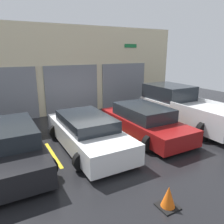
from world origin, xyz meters
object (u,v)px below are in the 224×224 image
at_px(traffic_cone, 168,198).
at_px(pickup_truck, 183,107).
at_px(van_right, 10,146).
at_px(sedan_white, 87,132).
at_px(sedan_side, 144,121).

bearing_deg(traffic_cone, pickup_truck, 41.19).
height_order(van_right, traffic_cone, van_right).
bearing_deg(sedan_white, traffic_cone, -84.99).
distance_m(pickup_truck, sedan_side, 2.70).
relative_size(sedan_white, sedan_side, 1.03).
bearing_deg(traffic_cone, sedan_white, 95.01).
height_order(sedan_side, traffic_cone, sedan_side).
distance_m(pickup_truck, van_right, 8.03).
bearing_deg(sedan_side, van_right, -179.99).
bearing_deg(van_right, sedan_side, 0.01).
height_order(pickup_truck, van_right, pickup_truck).
distance_m(pickup_truck, sedan_white, 5.37).
distance_m(sedan_white, van_right, 2.68).
xyz_separation_m(sedan_white, sedan_side, (2.67, 0.01, 0.01)).
distance_m(sedan_white, traffic_cone, 4.08).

